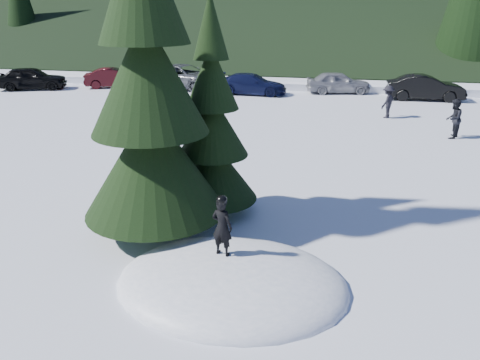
% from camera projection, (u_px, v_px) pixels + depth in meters
% --- Properties ---
extents(ground, '(200.00, 200.00, 0.00)m').
position_uv_depth(ground, '(232.00, 284.00, 8.95)').
color(ground, white).
rests_on(ground, ground).
extents(snow_mound, '(4.48, 3.52, 0.96)m').
position_uv_depth(snow_mound, '(232.00, 284.00, 8.95)').
color(snow_mound, white).
rests_on(snow_mound, ground).
extents(spruce_tall, '(3.20, 3.20, 8.60)m').
position_uv_depth(spruce_tall, '(148.00, 91.00, 9.88)').
color(spruce_tall, black).
rests_on(spruce_tall, ground).
extents(spruce_short, '(2.20, 2.20, 5.37)m').
position_uv_depth(spruce_short, '(213.00, 133.00, 11.39)').
color(spruce_short, black).
rests_on(spruce_short, ground).
extents(child_skier, '(0.48, 0.38, 1.16)m').
position_uv_depth(child_skier, '(222.00, 227.00, 8.89)').
color(child_skier, black).
rests_on(child_skier, snow_mound).
extents(adult_0, '(0.86, 0.95, 1.58)m').
position_uv_depth(adult_0, '(454.00, 119.00, 18.64)').
color(adult_0, black).
rests_on(adult_0, ground).
extents(adult_2, '(0.97, 1.13, 1.52)m').
position_uv_depth(adult_2, '(387.00, 102.00, 22.10)').
color(adult_2, black).
rests_on(adult_2, ground).
extents(car_0, '(4.55, 3.09, 1.44)m').
position_uv_depth(car_0, '(31.00, 78.00, 29.69)').
color(car_0, black).
rests_on(car_0, ground).
extents(car_1, '(4.00, 2.64, 1.25)m').
position_uv_depth(car_1, '(114.00, 78.00, 30.50)').
color(car_1, '#33090C').
rests_on(car_1, ground).
extents(car_2, '(5.91, 3.98, 1.51)m').
position_uv_depth(car_2, '(184.00, 77.00, 30.08)').
color(car_2, '#52555A').
rests_on(car_2, ground).
extents(car_3, '(4.32, 1.94, 1.23)m').
position_uv_depth(car_3, '(251.00, 84.00, 28.09)').
color(car_3, '#0E1334').
rests_on(car_3, ground).
extents(car_4, '(4.06, 2.28, 1.30)m').
position_uv_depth(car_4, '(338.00, 82.00, 28.45)').
color(car_4, gray).
rests_on(car_4, ground).
extents(car_5, '(4.24, 1.56, 1.39)m').
position_uv_depth(car_5, '(425.00, 88.00, 26.36)').
color(car_5, black).
rests_on(car_5, ground).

